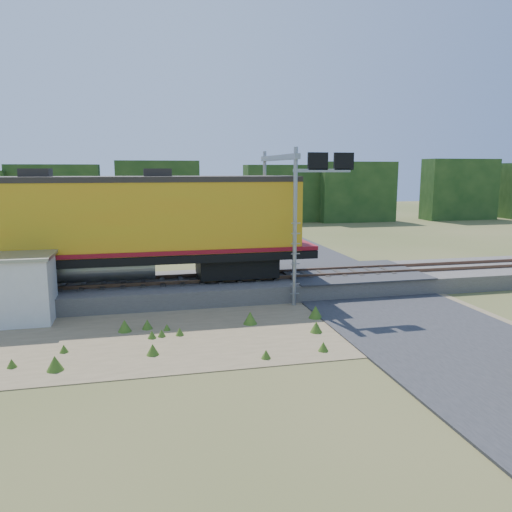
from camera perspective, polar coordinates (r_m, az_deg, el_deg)
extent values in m
plane|color=#475123|center=(19.18, -1.65, -8.74)|extent=(140.00, 140.00, 0.00)
cube|color=slate|center=(24.76, -4.38, -3.51)|extent=(70.00, 5.00, 0.80)
cube|color=brown|center=(23.96, -4.14, -2.78)|extent=(70.00, 0.10, 0.16)
cube|color=brown|center=(25.35, -4.64, -2.08)|extent=(70.00, 0.10, 0.16)
cube|color=#8C7754|center=(19.38, -7.81, -8.58)|extent=(26.00, 8.00, 0.03)
cube|color=#38383A|center=(26.59, 10.70, -1.77)|extent=(7.00, 5.20, 0.06)
cube|color=#38383A|center=(41.65, 1.86, 1.49)|extent=(7.00, 24.00, 0.08)
cube|color=#173513|center=(56.02, -9.37, 6.82)|extent=(36.00, 3.00, 6.50)
cube|color=#173513|center=(70.87, 25.15, 6.44)|extent=(50.00, 3.00, 6.00)
cube|color=black|center=(24.70, -2.27, -1.07)|extent=(3.79, 2.42, 0.95)
cube|color=black|center=(24.29, -18.37, -0.17)|extent=(21.07, 3.16, 0.38)
cylinder|color=gray|center=(24.37, -18.31, -1.34)|extent=(5.80, 1.26, 1.26)
cube|color=gold|center=(24.05, -18.61, 4.11)|extent=(19.49, 3.06, 3.27)
cube|color=maroon|center=(24.24, -18.41, 0.57)|extent=(21.07, 3.21, 0.19)
cube|color=#28231E|center=(23.95, -18.84, 8.30)|extent=(19.49, 3.11, 0.25)
cube|color=#28231E|center=(24.25, -23.88, 8.58)|extent=(1.26, 1.05, 0.47)
cube|color=#28231E|center=(23.84, -11.20, 9.22)|extent=(1.26, 1.05, 0.47)
cube|color=silver|center=(22.17, -24.89, -3.55)|extent=(2.12, 2.12, 2.65)
cube|color=gray|center=(21.92, -25.15, -0.03)|extent=(2.34, 2.34, 0.13)
cylinder|color=gray|center=(22.19, 4.46, 3.17)|extent=(0.18, 0.18, 7.08)
cylinder|color=gray|center=(27.56, 0.98, 4.51)|extent=(0.18, 0.18, 7.08)
cube|color=gray|center=(24.73, 2.59, 11.16)|extent=(0.25, 6.20, 0.25)
cube|color=gray|center=(22.43, 7.55, 9.66)|extent=(2.63, 0.15, 0.15)
cube|color=black|center=(22.37, 7.08, 10.71)|extent=(0.91, 0.15, 0.76)
cube|color=black|center=(22.81, 10.00, 10.62)|extent=(0.91, 0.15, 0.76)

